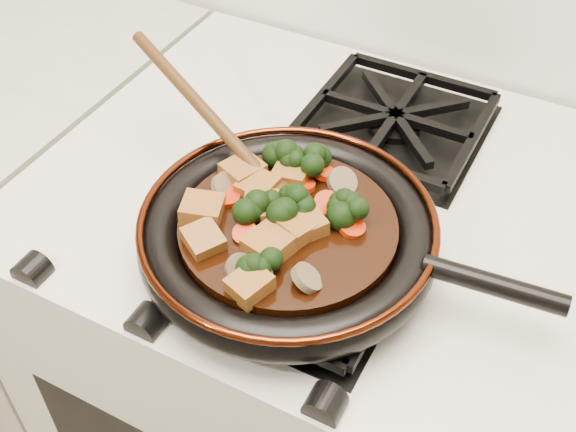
% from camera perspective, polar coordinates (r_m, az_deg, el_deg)
% --- Properties ---
extents(stove, '(0.76, 0.60, 0.90)m').
position_cam_1_polar(stove, '(1.23, 3.66, -13.79)').
color(stove, silver).
rests_on(stove, ground).
extents(burner_grate_front, '(0.23, 0.23, 0.03)m').
position_cam_1_polar(burner_grate_front, '(0.78, 0.79, -3.54)').
color(burner_grate_front, black).
rests_on(burner_grate_front, stove).
extents(burner_grate_back, '(0.23, 0.23, 0.03)m').
position_cam_1_polar(burner_grate_back, '(0.97, 8.43, 7.42)').
color(burner_grate_back, black).
rests_on(burner_grate_back, stove).
extents(skillet, '(0.44, 0.32, 0.05)m').
position_cam_1_polar(skillet, '(0.76, 0.16, -1.44)').
color(skillet, black).
rests_on(skillet, burner_grate_front).
extents(braising_sauce, '(0.23, 0.23, 0.02)m').
position_cam_1_polar(braising_sauce, '(0.76, 0.00, -1.13)').
color(braising_sauce, black).
rests_on(braising_sauce, skillet).
extents(tofu_cube_0, '(0.05, 0.05, 0.03)m').
position_cam_1_polar(tofu_cube_0, '(0.72, -1.50, -2.37)').
color(tofu_cube_0, brown).
rests_on(tofu_cube_0, braising_sauce).
extents(tofu_cube_1, '(0.05, 0.05, 0.02)m').
position_cam_1_polar(tofu_cube_1, '(0.76, -0.95, 0.41)').
color(tofu_cube_1, brown).
rests_on(tofu_cube_1, braising_sauce).
extents(tofu_cube_2, '(0.05, 0.05, 0.02)m').
position_cam_1_polar(tofu_cube_2, '(0.80, -3.59, 3.48)').
color(tofu_cube_2, brown).
rests_on(tofu_cube_2, braising_sauce).
extents(tofu_cube_3, '(0.05, 0.06, 0.03)m').
position_cam_1_polar(tofu_cube_3, '(0.74, 0.73, -0.78)').
color(tofu_cube_3, brown).
rests_on(tofu_cube_3, braising_sauce).
extents(tofu_cube_4, '(0.04, 0.04, 0.02)m').
position_cam_1_polar(tofu_cube_4, '(0.80, 0.33, 3.35)').
color(tofu_cube_4, brown).
rests_on(tofu_cube_4, braising_sauce).
extents(tofu_cube_5, '(0.05, 0.05, 0.02)m').
position_cam_1_polar(tofu_cube_5, '(0.74, 1.41, -0.69)').
color(tofu_cube_5, brown).
rests_on(tofu_cube_5, braising_sauce).
extents(tofu_cube_6, '(0.05, 0.05, 0.03)m').
position_cam_1_polar(tofu_cube_6, '(0.76, -6.78, 0.44)').
color(tofu_cube_6, brown).
rests_on(tofu_cube_6, braising_sauce).
extents(tofu_cube_7, '(0.05, 0.05, 0.03)m').
position_cam_1_polar(tofu_cube_7, '(0.76, -2.19, 0.84)').
color(tofu_cube_7, brown).
rests_on(tofu_cube_7, braising_sauce).
extents(tofu_cube_8, '(0.04, 0.04, 0.03)m').
position_cam_1_polar(tofu_cube_8, '(0.78, -2.37, 2.23)').
color(tofu_cube_8, brown).
rests_on(tofu_cube_8, braising_sauce).
extents(tofu_cube_9, '(0.04, 0.05, 0.02)m').
position_cam_1_polar(tofu_cube_9, '(0.69, -3.04, -5.47)').
color(tofu_cube_9, brown).
rests_on(tofu_cube_9, braising_sauce).
extents(tofu_cube_10, '(0.05, 0.05, 0.02)m').
position_cam_1_polar(tofu_cube_10, '(0.73, -6.68, -1.91)').
color(tofu_cube_10, brown).
rests_on(tofu_cube_10, braising_sauce).
extents(broccoli_floret_0, '(0.09, 0.09, 0.07)m').
position_cam_1_polar(broccoli_floret_0, '(0.75, 4.54, 0.21)').
color(broccoli_floret_0, black).
rests_on(broccoli_floret_0, braising_sauce).
extents(broccoli_floret_1, '(0.08, 0.09, 0.08)m').
position_cam_1_polar(broccoli_floret_1, '(0.81, -0.63, 4.51)').
color(broccoli_floret_1, black).
rests_on(broccoli_floret_1, braising_sauce).
extents(broccoli_floret_2, '(0.08, 0.08, 0.07)m').
position_cam_1_polar(broccoli_floret_2, '(0.70, -2.31, -3.85)').
color(broccoli_floret_2, black).
rests_on(broccoli_floret_2, braising_sauce).
extents(broccoli_floret_3, '(0.09, 0.08, 0.07)m').
position_cam_1_polar(broccoli_floret_3, '(0.81, 1.70, 4.17)').
color(broccoli_floret_3, black).
rests_on(broccoli_floret_3, braising_sauce).
extents(broccoli_floret_4, '(0.08, 0.08, 0.08)m').
position_cam_1_polar(broccoli_floret_4, '(0.74, 0.60, -0.03)').
color(broccoli_floret_4, black).
rests_on(broccoli_floret_4, braising_sauce).
extents(broccoli_floret_5, '(0.08, 0.09, 0.08)m').
position_cam_1_polar(broccoli_floret_5, '(0.75, 0.71, 0.85)').
color(broccoli_floret_5, black).
rests_on(broccoli_floret_5, braising_sauce).
extents(broccoli_floret_6, '(0.08, 0.08, 0.06)m').
position_cam_1_polar(broccoli_floret_6, '(0.75, -2.26, 0.55)').
color(broccoli_floret_6, black).
rests_on(broccoli_floret_6, braising_sauce).
extents(carrot_coin_0, '(0.03, 0.03, 0.01)m').
position_cam_1_polar(carrot_coin_0, '(0.78, -4.90, 1.57)').
color(carrot_coin_0, '#BC2405').
rests_on(carrot_coin_0, braising_sauce).
extents(carrot_coin_1, '(0.03, 0.03, 0.02)m').
position_cam_1_polar(carrot_coin_1, '(0.77, 3.11, 0.97)').
color(carrot_coin_1, '#BC2405').
rests_on(carrot_coin_1, braising_sauce).
extents(carrot_coin_2, '(0.03, 0.03, 0.02)m').
position_cam_1_polar(carrot_coin_2, '(0.81, 2.80, 3.48)').
color(carrot_coin_2, '#BC2405').
rests_on(carrot_coin_2, braising_sauce).
extents(carrot_coin_3, '(0.03, 0.03, 0.01)m').
position_cam_1_polar(carrot_coin_3, '(0.79, 1.07, 2.47)').
color(carrot_coin_3, '#BC2405').
rests_on(carrot_coin_3, braising_sauce).
extents(carrot_coin_4, '(0.03, 0.03, 0.02)m').
position_cam_1_polar(carrot_coin_4, '(0.75, 5.08, -0.87)').
color(carrot_coin_4, '#BC2405').
rests_on(carrot_coin_4, braising_sauce).
extents(carrot_coin_5, '(0.03, 0.03, 0.02)m').
position_cam_1_polar(carrot_coin_5, '(0.74, -3.39, -1.41)').
color(carrot_coin_5, '#BC2405').
rests_on(carrot_coin_5, braising_sauce).
extents(mushroom_slice_0, '(0.04, 0.04, 0.03)m').
position_cam_1_polar(mushroom_slice_0, '(0.69, 1.50, -4.92)').
color(mushroom_slice_0, brown).
rests_on(mushroom_slice_0, braising_sauce).
extents(mushroom_slice_1, '(0.04, 0.04, 0.03)m').
position_cam_1_polar(mushroom_slice_1, '(0.79, 4.30, 2.72)').
color(mushroom_slice_1, brown).
rests_on(mushroom_slice_1, braising_sauce).
extents(mushroom_slice_2, '(0.03, 0.03, 0.03)m').
position_cam_1_polar(mushroom_slice_2, '(0.79, -4.90, 2.27)').
color(mushroom_slice_2, brown).
rests_on(mushroom_slice_2, braising_sauce).
extents(mushroom_slice_3, '(0.04, 0.04, 0.03)m').
position_cam_1_polar(mushroom_slice_3, '(0.70, -3.73, -4.19)').
color(mushroom_slice_3, brown).
rests_on(mushroom_slice_3, braising_sauce).
extents(mushroom_slice_4, '(0.04, 0.04, 0.03)m').
position_cam_1_polar(mushroom_slice_4, '(0.70, -2.51, -4.68)').
color(mushroom_slice_4, brown).
rests_on(mushroom_slice_4, braising_sauce).
extents(wooden_spoon, '(0.16, 0.08, 0.26)m').
position_cam_1_polar(wooden_spoon, '(0.82, -4.58, 6.07)').
color(wooden_spoon, '#3F260D').
rests_on(wooden_spoon, braising_sauce).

